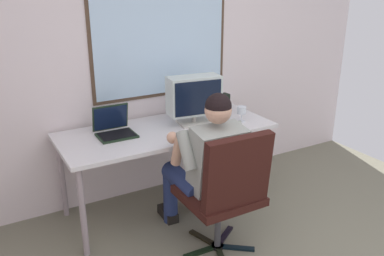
{
  "coord_description": "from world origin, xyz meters",
  "views": [
    {
      "loc": [
        -1.7,
        -1.05,
        1.97
      ],
      "look_at": [
        -0.23,
        1.54,
        0.87
      ],
      "focal_mm": 38.35,
      "sensor_mm": 36.0,
      "label": 1
    }
  ],
  "objects": [
    {
      "name": "wall_rear",
      "position": [
        -0.01,
        2.35,
        1.33
      ],
      "size": [
        4.58,
        0.08,
        2.64
      ],
      "color": "silver",
      "rests_on": "ground"
    },
    {
      "name": "desk",
      "position": [
        -0.27,
        1.91,
        0.7
      ],
      "size": [
        1.82,
        0.76,
        0.76
      ],
      "color": "gray",
      "rests_on": "ground"
    },
    {
      "name": "office_chair",
      "position": [
        -0.22,
        1.06,
        0.57
      ],
      "size": [
        0.55,
        0.58,
        1.01
      ],
      "color": "black",
      "rests_on": "ground"
    },
    {
      "name": "person_seated",
      "position": [
        -0.21,
        1.35,
        0.65
      ],
      "size": [
        0.54,
        0.8,
        1.23
      ],
      "color": "navy",
      "rests_on": "ground"
    },
    {
      "name": "crt_monitor",
      "position": [
        -0.0,
        1.9,
        1.01
      ],
      "size": [
        0.48,
        0.26,
        0.42
      ],
      "color": "beige",
      "rests_on": "desk"
    },
    {
      "name": "laptop",
      "position": [
        -0.7,
        2.0,
        0.82
      ],
      "size": [
        0.3,
        0.28,
        0.23
      ],
      "color": "black",
      "rests_on": "desk"
    },
    {
      "name": "wine_glass",
      "position": [
        0.39,
        1.74,
        0.86
      ],
      "size": [
        0.08,
        0.08,
        0.14
      ],
      "color": "silver",
      "rests_on": "desk"
    },
    {
      "name": "desk_speaker",
      "position": [
        0.43,
        2.08,
        0.84
      ],
      "size": [
        0.09,
        0.1,
        0.17
      ],
      "color": "black",
      "rests_on": "desk"
    }
  ]
}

